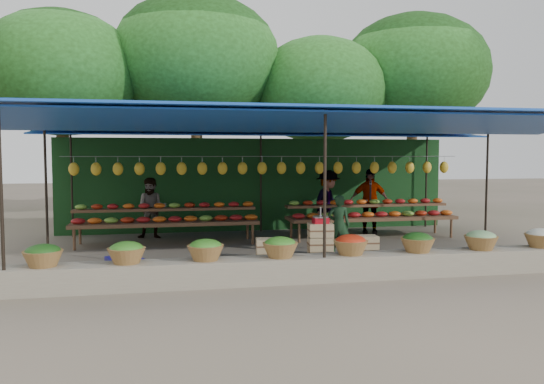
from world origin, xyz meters
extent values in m
plane|color=brown|center=(0.00, 0.00, 0.00)|extent=(60.00, 60.00, 0.00)
cube|color=slate|center=(0.00, -2.75, 0.20)|extent=(10.60, 0.55, 0.40)
cylinder|color=black|center=(-4.80, -2.90, 1.40)|extent=(0.05, 0.05, 2.80)
cylinder|color=black|center=(0.00, -2.90, 1.40)|extent=(0.05, 0.05, 2.80)
cylinder|color=black|center=(-4.80, 0.00, 1.40)|extent=(0.05, 0.05, 2.80)
cylinder|color=black|center=(4.80, 0.00, 1.40)|extent=(0.05, 0.05, 2.80)
cylinder|color=black|center=(-4.80, 2.90, 1.40)|extent=(0.05, 0.05, 2.80)
cylinder|color=black|center=(0.00, 2.90, 1.40)|extent=(0.05, 0.05, 2.80)
cylinder|color=black|center=(4.80, 2.90, 1.40)|extent=(0.05, 0.05, 2.80)
cube|color=#1748AD|center=(0.00, 0.00, 2.80)|extent=(10.80, 6.60, 0.04)
cube|color=#1748AD|center=(0.00, -2.00, 2.62)|extent=(10.80, 2.19, 0.26)
cube|color=#1748AD|center=(0.00, 2.00, 2.62)|extent=(10.80, 2.19, 0.26)
cylinder|color=gray|center=(0.00, 1.40, 2.02)|extent=(9.60, 0.01, 0.01)
ellipsoid|color=gold|center=(-4.50, 1.40, 1.74)|extent=(0.23, 0.17, 0.30)
ellipsoid|color=gold|center=(-4.03, 1.40, 1.74)|extent=(0.23, 0.17, 0.30)
ellipsoid|color=gold|center=(-3.55, 1.40, 1.74)|extent=(0.23, 0.17, 0.30)
ellipsoid|color=gold|center=(-3.08, 1.40, 1.74)|extent=(0.23, 0.17, 0.30)
ellipsoid|color=gold|center=(-2.61, 1.40, 1.74)|extent=(0.23, 0.17, 0.30)
ellipsoid|color=gold|center=(-2.13, 1.40, 1.74)|extent=(0.23, 0.17, 0.30)
ellipsoid|color=gold|center=(-1.66, 1.40, 1.74)|extent=(0.23, 0.17, 0.30)
ellipsoid|color=gold|center=(-1.18, 1.40, 1.74)|extent=(0.23, 0.17, 0.30)
ellipsoid|color=gold|center=(-0.71, 1.40, 1.74)|extent=(0.23, 0.17, 0.30)
ellipsoid|color=gold|center=(-0.24, 1.40, 1.74)|extent=(0.23, 0.17, 0.30)
ellipsoid|color=gold|center=(0.24, 1.40, 1.74)|extent=(0.23, 0.17, 0.30)
ellipsoid|color=gold|center=(0.71, 1.40, 1.74)|extent=(0.23, 0.17, 0.30)
ellipsoid|color=gold|center=(1.18, 1.40, 1.74)|extent=(0.23, 0.17, 0.30)
ellipsoid|color=gold|center=(1.66, 1.40, 1.74)|extent=(0.23, 0.17, 0.30)
ellipsoid|color=gold|center=(2.13, 1.40, 1.74)|extent=(0.23, 0.17, 0.30)
ellipsoid|color=gold|center=(2.61, 1.40, 1.74)|extent=(0.23, 0.17, 0.30)
ellipsoid|color=gold|center=(3.08, 1.40, 1.74)|extent=(0.23, 0.17, 0.30)
ellipsoid|color=gold|center=(3.55, 1.40, 1.74)|extent=(0.23, 0.17, 0.30)
ellipsoid|color=gold|center=(4.03, 1.40, 1.74)|extent=(0.23, 0.17, 0.30)
ellipsoid|color=gold|center=(4.50, 1.40, 1.74)|extent=(0.23, 0.17, 0.30)
ellipsoid|color=#1B4813|center=(-4.30, -2.75, 0.62)|extent=(0.52, 0.52, 0.23)
ellipsoid|color=#33741F|center=(-3.10, -2.75, 0.62)|extent=(0.52, 0.52, 0.23)
ellipsoid|color=#33741F|center=(-1.90, -2.75, 0.62)|extent=(0.52, 0.52, 0.23)
ellipsoid|color=#33741F|center=(-0.70, -2.75, 0.62)|extent=(0.52, 0.52, 0.23)
ellipsoid|color=#A4230D|center=(0.50, -2.75, 0.62)|extent=(0.52, 0.52, 0.23)
ellipsoid|color=#1B4813|center=(1.70, -2.75, 0.62)|extent=(0.52, 0.52, 0.23)
ellipsoid|color=#74A366|center=(2.90, -2.75, 0.62)|extent=(0.52, 0.52, 0.23)
ellipsoid|color=beige|center=(4.10, -2.75, 0.62)|extent=(0.52, 0.52, 0.23)
cube|color=#19471F|center=(0.00, 3.15, 1.25)|extent=(10.60, 0.06, 2.50)
cylinder|color=#332212|center=(-5.50, 5.80, 1.98)|extent=(0.36, 0.36, 3.97)
ellipsoid|color=#16340E|center=(-5.50, 5.80, 4.46)|extent=(4.77, 4.77, 3.69)
cylinder|color=#332212|center=(-1.50, 6.20, 2.24)|extent=(0.36, 0.36, 4.48)
ellipsoid|color=#16340E|center=(-1.50, 6.20, 5.04)|extent=(5.39, 5.39, 4.17)
cylinder|color=#332212|center=(2.50, 5.90, 1.86)|extent=(0.36, 0.36, 3.71)
ellipsoid|color=#16340E|center=(2.50, 5.90, 4.18)|extent=(4.47, 4.47, 3.45)
cylinder|color=#332212|center=(6.00, 6.30, 2.18)|extent=(0.36, 0.36, 4.35)
ellipsoid|color=#16340E|center=(6.00, 6.30, 4.90)|extent=(5.24, 5.24, 4.05)
cube|color=#523221|center=(-2.50, 1.30, 0.50)|extent=(4.20, 0.95, 0.08)
cube|color=#523221|center=(-2.50, 1.60, 0.78)|extent=(4.20, 0.35, 0.06)
cylinder|color=#523221|center=(-4.45, 0.90, 0.25)|extent=(0.06, 0.06, 0.50)
cylinder|color=#523221|center=(-0.55, 0.90, 0.25)|extent=(0.06, 0.06, 0.50)
cylinder|color=#523221|center=(-4.45, 1.70, 0.25)|extent=(0.06, 0.06, 0.50)
cylinder|color=#523221|center=(-0.55, 1.70, 0.25)|extent=(0.06, 0.06, 0.50)
ellipsoid|color=#A11717|center=(-4.40, 1.15, 0.60)|extent=(0.31, 0.26, 0.13)
ellipsoid|color=#73AB34|center=(-4.40, 1.60, 0.87)|extent=(0.26, 0.22, 0.12)
ellipsoid|color=#E25814|center=(-4.05, 1.15, 0.60)|extent=(0.31, 0.26, 0.13)
ellipsoid|color=#A4230D|center=(-4.05, 1.60, 0.87)|extent=(0.26, 0.22, 0.12)
ellipsoid|color=#73AB34|center=(-3.70, 1.15, 0.60)|extent=(0.31, 0.26, 0.13)
ellipsoid|color=#A11717|center=(-3.70, 1.60, 0.87)|extent=(0.26, 0.22, 0.12)
ellipsoid|color=#A4230D|center=(-3.35, 1.15, 0.60)|extent=(0.31, 0.26, 0.13)
ellipsoid|color=#E25814|center=(-3.35, 1.60, 0.87)|extent=(0.26, 0.22, 0.12)
ellipsoid|color=#A11717|center=(-3.00, 1.15, 0.60)|extent=(0.31, 0.26, 0.13)
ellipsoid|color=#A11717|center=(-3.00, 1.60, 0.87)|extent=(0.26, 0.22, 0.12)
ellipsoid|color=#E25814|center=(-2.65, 1.15, 0.60)|extent=(0.31, 0.26, 0.13)
ellipsoid|color=#E25814|center=(-2.65, 1.60, 0.87)|extent=(0.26, 0.22, 0.12)
ellipsoid|color=#A11717|center=(-2.30, 1.15, 0.60)|extent=(0.31, 0.26, 0.13)
ellipsoid|color=#73AB34|center=(-2.30, 1.60, 0.87)|extent=(0.26, 0.22, 0.12)
ellipsoid|color=#E25814|center=(-1.95, 1.15, 0.60)|extent=(0.31, 0.26, 0.13)
ellipsoid|color=#A4230D|center=(-1.95, 1.60, 0.87)|extent=(0.26, 0.22, 0.12)
ellipsoid|color=#73AB34|center=(-1.60, 1.15, 0.60)|extent=(0.31, 0.26, 0.13)
ellipsoid|color=#A11717|center=(-1.60, 1.60, 0.87)|extent=(0.26, 0.22, 0.12)
ellipsoid|color=#A4230D|center=(-1.25, 1.15, 0.60)|extent=(0.31, 0.26, 0.13)
ellipsoid|color=#E25814|center=(-1.25, 1.60, 0.87)|extent=(0.26, 0.22, 0.12)
ellipsoid|color=#A11717|center=(-0.90, 1.15, 0.60)|extent=(0.31, 0.26, 0.13)
ellipsoid|color=#A11717|center=(-0.90, 1.60, 0.87)|extent=(0.26, 0.22, 0.12)
ellipsoid|color=#E25814|center=(-0.55, 1.15, 0.60)|extent=(0.31, 0.26, 0.13)
ellipsoid|color=#E25814|center=(-0.55, 1.60, 0.87)|extent=(0.26, 0.22, 0.12)
cube|color=#523221|center=(2.50, 1.30, 0.50)|extent=(4.20, 0.95, 0.08)
cube|color=#523221|center=(2.50, 1.60, 0.78)|extent=(4.20, 0.35, 0.06)
cylinder|color=#523221|center=(0.55, 0.90, 0.25)|extent=(0.06, 0.06, 0.50)
cylinder|color=#523221|center=(4.45, 0.90, 0.25)|extent=(0.06, 0.06, 0.50)
cylinder|color=#523221|center=(0.55, 1.70, 0.25)|extent=(0.06, 0.06, 0.50)
cylinder|color=#523221|center=(4.45, 1.70, 0.25)|extent=(0.06, 0.06, 0.50)
ellipsoid|color=#A11717|center=(0.60, 1.15, 0.60)|extent=(0.31, 0.26, 0.13)
ellipsoid|color=#73AB34|center=(0.60, 1.60, 0.87)|extent=(0.26, 0.22, 0.12)
ellipsoid|color=#E25814|center=(0.95, 1.15, 0.60)|extent=(0.31, 0.26, 0.13)
ellipsoid|color=#A4230D|center=(0.95, 1.60, 0.87)|extent=(0.26, 0.22, 0.12)
ellipsoid|color=#73AB34|center=(1.30, 1.15, 0.60)|extent=(0.31, 0.26, 0.13)
ellipsoid|color=#A11717|center=(1.30, 1.60, 0.87)|extent=(0.26, 0.22, 0.12)
ellipsoid|color=#A4230D|center=(1.65, 1.15, 0.60)|extent=(0.31, 0.26, 0.13)
ellipsoid|color=#E25814|center=(1.65, 1.60, 0.87)|extent=(0.26, 0.22, 0.12)
ellipsoid|color=#A11717|center=(2.00, 1.15, 0.60)|extent=(0.31, 0.26, 0.13)
ellipsoid|color=#A11717|center=(2.00, 1.60, 0.87)|extent=(0.26, 0.22, 0.12)
ellipsoid|color=#E25814|center=(2.35, 1.15, 0.60)|extent=(0.31, 0.26, 0.13)
ellipsoid|color=#E25814|center=(2.35, 1.60, 0.87)|extent=(0.26, 0.22, 0.12)
ellipsoid|color=#A11717|center=(2.70, 1.15, 0.60)|extent=(0.31, 0.26, 0.13)
ellipsoid|color=#73AB34|center=(2.70, 1.60, 0.87)|extent=(0.26, 0.22, 0.12)
ellipsoid|color=#E25814|center=(3.05, 1.15, 0.60)|extent=(0.31, 0.26, 0.13)
ellipsoid|color=#A4230D|center=(3.05, 1.60, 0.87)|extent=(0.26, 0.22, 0.12)
ellipsoid|color=#73AB34|center=(3.40, 1.15, 0.60)|extent=(0.31, 0.26, 0.13)
ellipsoid|color=#A11717|center=(3.40, 1.60, 0.87)|extent=(0.26, 0.22, 0.12)
ellipsoid|color=#A4230D|center=(3.75, 1.15, 0.60)|extent=(0.31, 0.26, 0.13)
ellipsoid|color=#E25814|center=(3.75, 1.60, 0.87)|extent=(0.26, 0.22, 0.12)
ellipsoid|color=#A11717|center=(4.10, 1.15, 0.60)|extent=(0.31, 0.26, 0.13)
ellipsoid|color=#A11717|center=(4.10, 1.60, 0.87)|extent=(0.26, 0.22, 0.12)
ellipsoid|color=#E25814|center=(4.45, 1.15, 0.60)|extent=(0.31, 0.26, 0.13)
ellipsoid|color=#E25814|center=(4.45, 1.60, 0.87)|extent=(0.26, 0.22, 0.12)
cube|color=tan|center=(-0.65, -1.52, 0.12)|extent=(0.48, 0.39, 0.25)
cube|color=tan|center=(-0.65, -1.52, 0.39)|extent=(0.48, 0.39, 0.25)
cube|color=tan|center=(0.35, -1.52, 0.12)|extent=(0.48, 0.39, 0.25)
cube|color=tan|center=(0.35, -1.52, 0.39)|extent=(0.48, 0.39, 0.25)
cube|color=tan|center=(0.35, -1.52, 0.65)|extent=(0.48, 0.39, 0.25)
cube|color=tan|center=(1.25, -1.52, 0.12)|extent=(0.48, 0.39, 0.25)
cube|color=tan|center=(1.25, -1.52, 0.39)|extent=(0.48, 0.39, 0.25)
cube|color=#AE0D19|center=(0.35, -1.52, 0.83)|extent=(0.28, 0.24, 0.11)
cylinder|color=gray|center=(0.35, -1.52, 0.89)|extent=(0.29, 0.29, 0.03)
cylinder|color=gray|center=(0.35, -1.52, 0.98)|extent=(0.03, 0.03, 0.20)
imported|color=#16311A|center=(0.96, -0.76, 0.62)|extent=(0.53, 0.44, 1.24)
imported|color=slate|center=(-2.84, 2.23, 0.75)|extent=(0.78, 0.64, 1.50)
imported|color=slate|center=(1.60, 2.02, 0.83)|extent=(1.21, 1.18, 1.66)
imported|color=slate|center=(2.69, 1.92, 0.85)|extent=(1.07, 0.69, 1.70)
cube|color=navy|center=(-3.16, -1.81, 0.14)|extent=(0.58, 0.52, 0.29)
cube|color=navy|center=(-3.25, -1.74, 0.16)|extent=(0.61, 0.52, 0.31)
camera|label=1|loc=(-2.50, -11.03, 2.05)|focal=35.00mm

